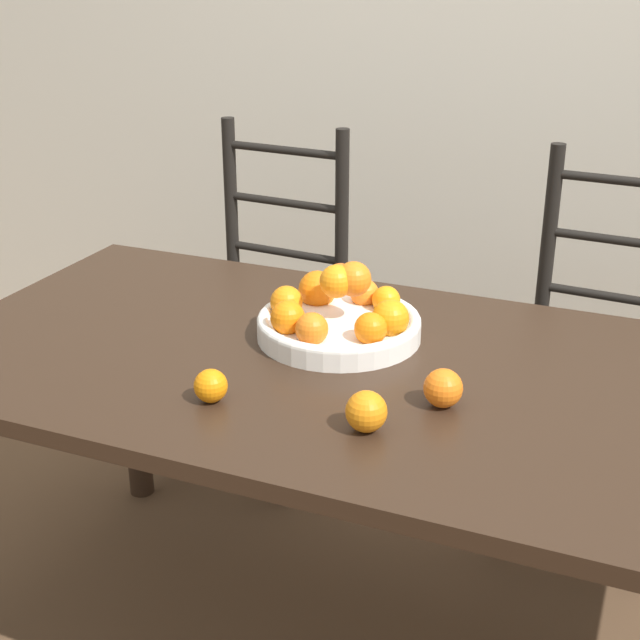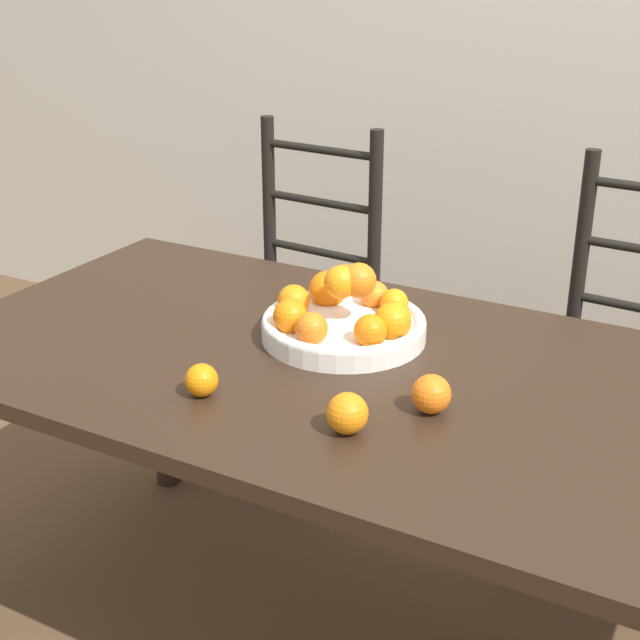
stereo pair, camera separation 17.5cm
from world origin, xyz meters
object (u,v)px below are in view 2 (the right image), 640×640
(fruit_bowl, at_px, (344,318))
(chair_left, at_px, (296,311))
(chair_right, at_px, (626,381))
(orange_loose_1, at_px, (346,413))
(orange_loose_2, at_px, (202,380))
(orange_loose_0, at_px, (431,394))

(fruit_bowl, height_order, chair_left, chair_left)
(chair_left, bearing_deg, fruit_bowl, -47.99)
(fruit_bowl, distance_m, chair_left, 0.84)
(chair_left, bearing_deg, chair_right, 4.16)
(fruit_bowl, relative_size, orange_loose_1, 4.78)
(fruit_bowl, xyz_separation_m, chair_left, (-0.48, 0.62, -0.30))
(orange_loose_2, height_order, chair_right, chair_right)
(orange_loose_1, xyz_separation_m, chair_right, (0.31, 0.96, -0.29))
(orange_loose_0, xyz_separation_m, orange_loose_1, (-0.10, -0.13, 0.00))
(orange_loose_0, xyz_separation_m, chair_right, (0.21, 0.83, -0.29))
(orange_loose_1, relative_size, orange_loose_2, 1.17)
(orange_loose_1, bearing_deg, orange_loose_2, -178.19)
(orange_loose_0, bearing_deg, orange_loose_1, -126.65)
(fruit_bowl, height_order, orange_loose_0, fruit_bowl)
(chair_left, xyz_separation_m, chair_right, (0.97, 0.00, 0.00))
(fruit_bowl, relative_size, orange_loose_0, 4.85)
(orange_loose_1, distance_m, chair_left, 1.21)
(chair_right, bearing_deg, orange_loose_2, -117.66)
(fruit_bowl, height_order, orange_loose_2, fruit_bowl)
(orange_loose_0, height_order, orange_loose_1, orange_loose_1)
(orange_loose_0, height_order, chair_right, chair_right)
(fruit_bowl, height_order, orange_loose_1, fruit_bowl)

